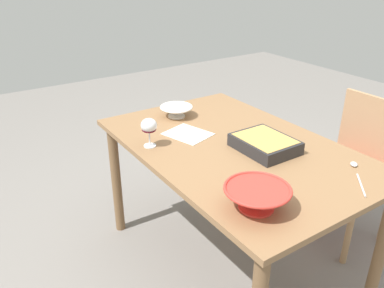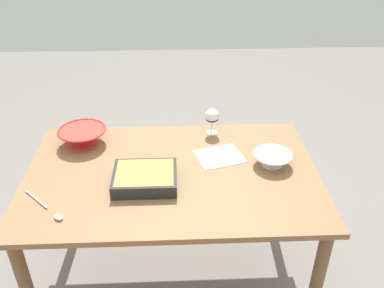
{
  "view_description": "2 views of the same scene",
  "coord_description": "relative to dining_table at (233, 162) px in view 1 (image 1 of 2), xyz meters",
  "views": [
    {
      "loc": [
        1.34,
        -1.14,
        1.58
      ],
      "look_at": [
        -0.08,
        -0.2,
        0.77
      ],
      "focal_mm": 36.67,
      "sensor_mm": 36.0,
      "label": 1
    },
    {
      "loc": [
        -0.03,
        1.57,
        1.86
      ],
      "look_at": [
        -0.1,
        -0.18,
        0.79
      ],
      "focal_mm": 38.05,
      "sensor_mm": 36.0,
      "label": 2
    }
  ],
  "objects": [
    {
      "name": "ground_plane",
      "position": [
        0.0,
        0.0,
        -0.65
      ],
      "size": [
        8.0,
        8.0,
        0.0
      ],
      "primitive_type": "plane",
      "color": "gray"
    },
    {
      "name": "dining_table",
      "position": [
        0.0,
        0.0,
        0.0
      ],
      "size": [
        1.38,
        0.89,
        0.75
      ],
      "color": "olive",
      "rests_on": "ground_plane"
    },
    {
      "name": "chair",
      "position": [
        0.17,
        0.8,
        -0.17
      ],
      "size": [
        0.43,
        0.39,
        0.87
      ],
      "color": "#B22D2D",
      "rests_on": "ground_plane"
    },
    {
      "name": "wine_glass",
      "position": [
        -0.22,
        -0.35,
        0.2
      ],
      "size": [
        0.08,
        0.08,
        0.15
      ],
      "color": "white",
      "rests_on": "dining_table"
    },
    {
      "name": "casserole_dish",
      "position": [
        0.12,
        0.09,
        0.13
      ],
      "size": [
        0.29,
        0.23,
        0.06
      ],
      "color": "#262628",
      "rests_on": "dining_table"
    },
    {
      "name": "mixing_bowl",
      "position": [
        -0.48,
        -0.04,
        0.13
      ],
      "size": [
        0.19,
        0.19,
        0.06
      ],
      "color": "white",
      "rests_on": "dining_table"
    },
    {
      "name": "small_bowl",
      "position": [
        0.46,
        -0.27,
        0.15
      ],
      "size": [
        0.25,
        0.25,
        0.09
      ],
      "color": "red",
      "rests_on": "dining_table"
    },
    {
      "name": "serving_spoon",
      "position": [
        0.51,
        0.26,
        0.1
      ],
      "size": [
        0.21,
        0.21,
        0.01
      ],
      "color": "silver",
      "rests_on": "dining_table"
    },
    {
      "name": "napkin",
      "position": [
        -0.24,
        -0.12,
        0.1
      ],
      "size": [
        0.27,
        0.24,
        0.0
      ],
      "primitive_type": "cube",
      "rotation": [
        0.0,
        0.0,
        0.29
      ],
      "color": "white",
      "rests_on": "dining_table"
    }
  ]
}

